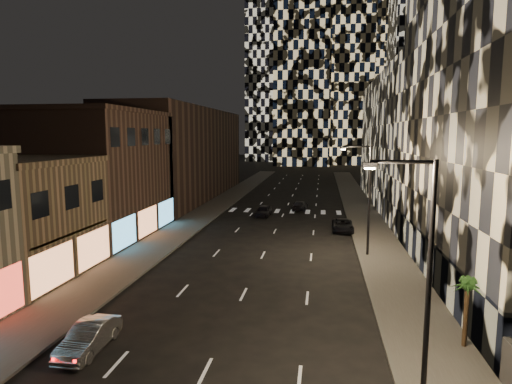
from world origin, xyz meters
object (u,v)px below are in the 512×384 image
(streetlight_far, at_px, (366,192))
(car_silver_parked, at_px, (89,337))
(streetlight_near, at_px, (423,266))
(car_dark_midlane, at_px, (263,211))
(palm_tree, at_px, (468,289))
(car_dark_oncoming, at_px, (300,206))
(car_dark_rightlane, at_px, (343,225))

(streetlight_far, xyz_separation_m, car_silver_parked, (-14.15, -18.09, -4.70))
(streetlight_near, relative_size, car_dark_midlane, 2.28)
(streetlight_near, height_order, palm_tree, streetlight_near)
(car_dark_oncoming, distance_m, palm_tree, 37.53)
(streetlight_near, xyz_separation_m, palm_tree, (3.15, 4.78, -2.45))
(car_dark_rightlane, bearing_deg, car_dark_midlane, 142.44)
(streetlight_far, bearing_deg, palm_tree, -78.33)
(streetlight_far, xyz_separation_m, car_dark_oncoming, (-6.42, 20.99, -4.72))
(car_dark_midlane, xyz_separation_m, car_dark_rightlane, (9.30, -6.95, -0.04))
(streetlight_far, bearing_deg, car_dark_midlane, 123.62)
(streetlight_near, bearing_deg, streetlight_far, 90.00)
(car_dark_midlane, xyz_separation_m, car_dark_oncoming, (4.24, 4.96, -0.04))
(streetlight_far, height_order, car_dark_midlane, streetlight_far)
(car_silver_parked, xyz_separation_m, car_dark_oncoming, (7.73, 39.09, -0.03))
(streetlight_near, bearing_deg, palm_tree, 56.64)
(car_silver_parked, relative_size, car_dark_oncoming, 0.92)
(car_dark_oncoming, relative_size, car_dark_rightlane, 0.95)
(car_dark_midlane, bearing_deg, car_silver_parked, -91.12)
(car_dark_rightlane, bearing_deg, car_silver_parked, -116.02)
(car_dark_rightlane, distance_m, palm_tree, 24.82)
(car_dark_oncoming, height_order, palm_tree, palm_tree)
(streetlight_near, distance_m, car_dark_midlane, 37.87)
(car_dark_oncoming, bearing_deg, palm_tree, 108.66)
(streetlight_near, relative_size, car_dark_rightlane, 1.98)
(streetlight_far, bearing_deg, car_dark_rightlane, 98.48)
(car_silver_parked, xyz_separation_m, palm_tree, (17.30, 2.87, 2.24))
(streetlight_near, relative_size, car_dark_oncoming, 2.08)
(streetlight_far, relative_size, car_dark_rightlane, 1.98)
(streetlight_far, xyz_separation_m, car_dark_midlane, (-10.66, 16.03, -4.68))
(car_dark_midlane, bearing_deg, car_dark_rightlane, -32.02)
(car_dark_midlane, bearing_deg, palm_tree, -61.44)
(car_dark_midlane, relative_size, palm_tree, 1.18)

